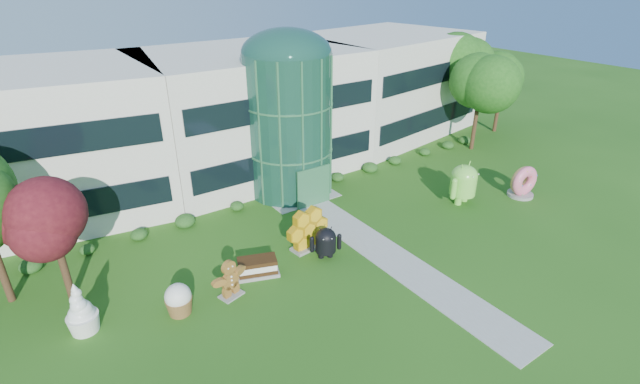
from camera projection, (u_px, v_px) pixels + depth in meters
ground at (404, 267)px, 25.50m from camera, size 140.00×140.00×0.00m
building at (250, 110)px, 36.78m from camera, size 46.00×15.00×9.30m
atrium at (289, 126)px, 32.23m from camera, size 6.00×6.00×9.80m
walkway at (380, 250)px, 26.97m from camera, size 2.40×20.00×0.04m
tree_red at (58, 247)px, 21.80m from camera, size 4.00×4.00×6.00m
trees_backdrop at (282, 132)px, 33.28m from camera, size 52.00×8.00×8.40m
android_green at (464, 181)px, 31.79m from camera, size 3.14×2.33×3.28m
android_black at (326, 241)px, 25.89m from camera, size 2.24×1.92×2.15m
donut at (523, 181)px, 32.92m from camera, size 2.37×1.36×2.34m
gingerbread at (230, 278)px, 22.79m from camera, size 2.43×1.46×2.10m
ice_cream_sandwich at (257, 267)px, 24.61m from camera, size 2.49×1.82×1.00m
honeycomb at (308, 231)px, 26.72m from camera, size 3.06×1.40×2.33m
froyo at (80, 308)px, 20.48m from camera, size 1.97×1.97×2.55m
cupcake at (178, 299)px, 21.76m from camera, size 1.67×1.67×1.61m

